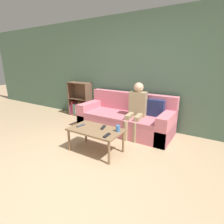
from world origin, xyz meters
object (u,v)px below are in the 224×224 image
at_px(couch, 126,119).
at_px(tv_remote_0, 103,127).
at_px(person_adult, 137,106).
at_px(tv_remote_2, 81,125).
at_px(bookshelf, 81,104).
at_px(tv_remote_1, 107,135).
at_px(coffee_table, 96,131).
at_px(cup_near, 118,128).

distance_m(couch, tv_remote_0, 1.06).
xyz_separation_m(person_adult, tv_remote_2, (-0.60, -1.09, -0.21)).
xyz_separation_m(couch, bookshelf, (-1.67, 0.35, 0.07)).
bearing_deg(tv_remote_1, tv_remote_2, 165.32).
distance_m(bookshelf, person_adult, 2.04).
bearing_deg(tv_remote_0, couch, 78.30).
xyz_separation_m(person_adult, tv_remote_0, (-0.20, -0.96, -0.21)).
bearing_deg(coffee_table, tv_remote_2, -175.35).
height_order(cup_near, tv_remote_2, cup_near).
bearing_deg(tv_remote_2, tv_remote_1, -1.63).
bearing_deg(couch, person_adult, -15.82).
distance_m(cup_near, tv_remote_2, 0.71).
relative_size(couch, person_adult, 1.88).
relative_size(tv_remote_0, tv_remote_1, 1.02).
bearing_deg(bookshelf, person_adult, -12.41).
height_order(couch, coffee_table, couch).
distance_m(couch, coffee_table, 1.16).
xyz_separation_m(person_adult, tv_remote_1, (0.04, -1.21, -0.21)).
height_order(tv_remote_0, tv_remote_1, same).
height_order(tv_remote_0, tv_remote_2, same).
bearing_deg(coffee_table, bookshelf, 138.29).
distance_m(bookshelf, cup_near, 2.50).
distance_m(couch, tv_remote_2, 1.23).
bearing_deg(bookshelf, tv_remote_0, -38.20).
xyz_separation_m(cup_near, tv_remote_1, (-0.06, -0.25, -0.04)).
height_order(couch, cup_near, couch).
bearing_deg(cup_near, couch, 110.69).
bearing_deg(tv_remote_1, bookshelf, 136.20).
bearing_deg(couch, coffee_table, -89.47).
xyz_separation_m(couch, tv_remote_0, (0.09, -1.04, 0.15)).
height_order(coffee_table, person_adult, person_adult).
xyz_separation_m(coffee_table, cup_near, (0.38, 0.11, 0.10)).
relative_size(person_adult, tv_remote_1, 6.51).
relative_size(bookshelf, coffee_table, 1.05).
height_order(bookshelf, coffee_table, bookshelf).
xyz_separation_m(bookshelf, cup_near, (2.07, -1.39, 0.12)).
distance_m(coffee_table, cup_near, 0.41).
relative_size(couch, tv_remote_1, 12.22).
distance_m(bookshelf, coffee_table, 2.26).
height_order(coffee_table, cup_near, cup_near).
xyz_separation_m(tv_remote_1, tv_remote_2, (-0.64, 0.11, 0.00)).
distance_m(coffee_table, tv_remote_0, 0.15).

